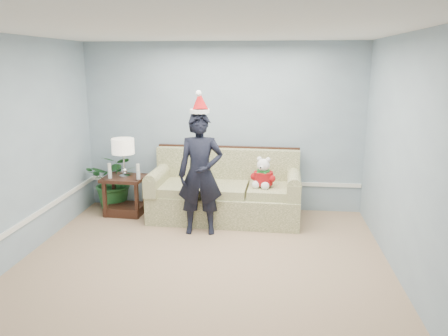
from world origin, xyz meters
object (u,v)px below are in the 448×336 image
sofa (225,194)px  man (200,174)px  side_table (125,199)px  teddy_bear (263,176)px  houseplant (115,181)px  table_lamp (123,148)px

sofa → man: 0.87m
side_table → man: (1.33, -0.64, 0.62)m
man → teddy_bear: (0.87, 0.49, -0.13)m
houseplant → teddy_bear: bearing=-9.7°
teddy_bear → side_table: bearing=-165.6°
side_table → table_lamp: 0.85m
side_table → man: bearing=-25.7°
table_lamp → teddy_bear: (2.18, -0.12, -0.36)m
table_lamp → houseplant: 0.74m
sofa → table_lamp: table_lamp is taller
man → teddy_bear: 1.00m
table_lamp → houseplant: bearing=132.3°
houseplant → teddy_bear: teddy_bear is taller
table_lamp → man: man is taller
side_table → houseplant: size_ratio=0.72×
side_table → teddy_bear: 2.26m
table_lamp → teddy_bear: 2.21m
table_lamp → man: size_ratio=0.36×
sofa → table_lamp: 1.74m
table_lamp → man: bearing=-24.9°
teddy_bear → sofa: bearing=-178.2°
table_lamp → houseplant: size_ratio=0.66×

